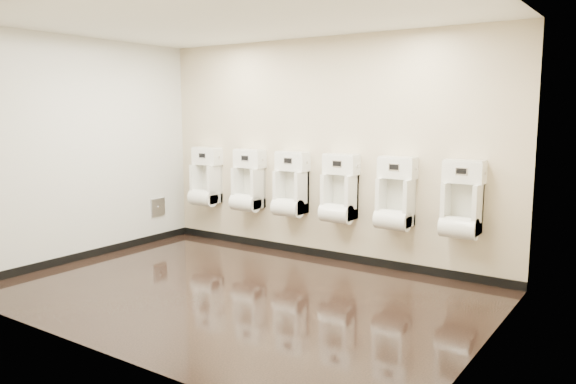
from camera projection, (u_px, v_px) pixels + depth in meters
name	position (u px, v px, depth m)	size (l,w,h in m)	color
ground	(238.00, 293.00, 5.88)	(5.00, 3.50, 0.00)	black
ceiling	(234.00, 17.00, 5.48)	(5.00, 3.50, 0.00)	white
back_wall	(324.00, 150.00, 7.11)	(5.00, 0.02, 2.80)	beige
front_wall	(89.00, 176.00, 4.25)	(5.00, 0.02, 2.80)	beige
left_wall	(83.00, 150.00, 7.08)	(0.02, 3.50, 2.80)	beige
right_wall	(489.00, 175.00, 4.29)	(0.02, 3.50, 2.80)	beige
tile_overlay_left	(83.00, 150.00, 7.07)	(0.01, 3.50, 2.80)	silver
skirting_back	(323.00, 253.00, 7.30)	(5.00, 0.02, 0.10)	black
skirting_left	(89.00, 254.00, 7.26)	(0.02, 3.50, 0.10)	black
access_panel	(158.00, 207.00, 8.18)	(0.04, 0.25, 0.25)	#9E9EA3
urinal_0	(206.00, 181.00, 8.13)	(0.44, 0.33, 0.83)	white
urinal_1	(248.00, 185.00, 7.69)	(0.44, 0.33, 0.83)	white
urinal_2	(291.00, 189.00, 7.30)	(0.44, 0.33, 0.83)	white
urinal_3	(339.00, 194.00, 6.90)	(0.44, 0.33, 0.83)	white
urinal_4	(395.00, 199.00, 6.49)	(0.44, 0.33, 0.83)	white
urinal_5	(462.00, 205.00, 6.06)	(0.44, 0.33, 0.83)	white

